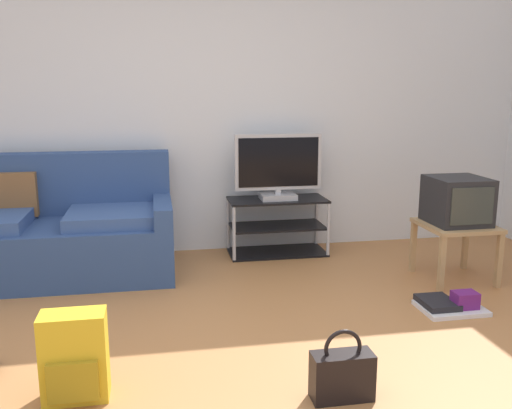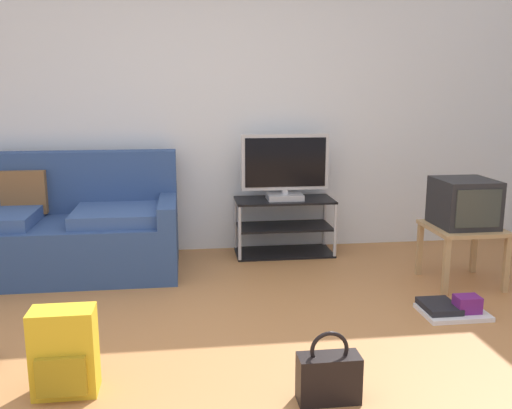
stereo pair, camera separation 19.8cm
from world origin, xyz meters
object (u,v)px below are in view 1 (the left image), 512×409
Objects in this scene: handbag at (342,374)px; floor_tray at (450,304)px; tv_stand at (277,226)px; crt_tv at (457,200)px; backpack at (75,357)px; couch at (51,233)px; flat_tv at (278,167)px; side_table at (456,232)px.

floor_tray is (1.09, 0.91, -0.09)m from handbag.
crt_tv is at bearing -37.40° from tv_stand.
floor_tray is at bearing 3.44° from backpack.
crt_tv is 1.21× the size of handbag.
tv_stand is 2.45m from handbag.
backpack is (-2.70, -1.27, -0.42)m from crt_tv.
couch is 2.78m from handbag.
flat_tv is at bearing 120.07° from floor_tray.
floor_tray is at bearing -24.71° from couch.
handbag is at bearing -52.35° from couch.
flat_tv is 1.52m from crt_tv.
handbag reaches higher than floor_tray.
side_table is 1.20× the size of backpack.
crt_tv is (3.12, -0.68, 0.29)m from couch.
flat_tv reaches higher than handbag.
crt_tv reaches higher than handbag.
tv_stand is (1.91, 0.24, -0.09)m from couch.
backpack is (-1.49, -2.18, -0.58)m from flat_tv.
backpack is at bearing -154.73° from crt_tv.
side_table is (1.21, -0.94, 0.13)m from tv_stand.
tv_stand is 1.77m from floor_tray.
tv_stand is at bearing 7.29° from couch.
crt_tv is at bearing -36.72° from flat_tv.
floor_tray is (-0.34, -0.58, -0.34)m from side_table.
backpack reaches higher than handbag.
backpack is (-2.70, -1.26, -0.17)m from side_table.
couch reaches higher than floor_tray.
side_table is 1.24× the size of floor_tray.
backpack is 1.29m from handbag.
flat_tv is 2.70m from backpack.
side_table is (1.21, -0.92, -0.41)m from flat_tv.
tv_stand is at bearing 142.60° from crt_tv.
floor_tray is (-0.34, -0.60, -0.59)m from crt_tv.
couch is at bearing 127.65° from handbag.
side_table is 1.47× the size of handbag.
tv_stand is 2.66m from backpack.
floor_tray is (2.78, -1.28, -0.30)m from couch.
flat_tv is 1.83× the size of floor_tray.
tv_stand is at bearing 43.34° from backpack.
flat_tv reaches higher than backpack.
tv_stand reaches higher than side_table.
crt_tv is (0.00, 0.02, 0.25)m from side_table.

